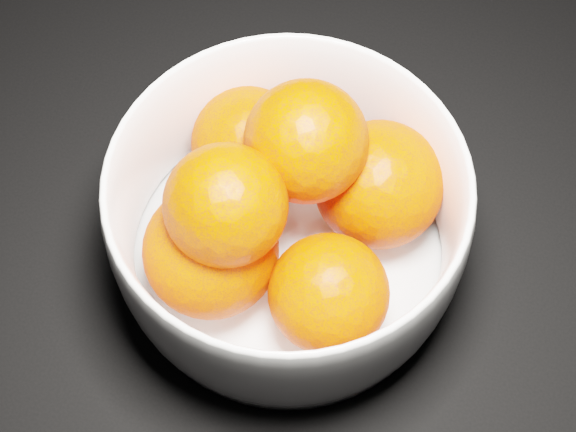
# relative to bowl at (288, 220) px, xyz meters

# --- Properties ---
(bowl) EXTENTS (0.24, 0.24, 0.12)m
(bowl) POSITION_rel_bowl_xyz_m (0.00, 0.00, 0.00)
(bowl) COLOR white
(bowl) RESTS_ON ground
(orange_pile) EXTENTS (0.19, 0.18, 0.14)m
(orange_pile) POSITION_rel_bowl_xyz_m (-0.00, 0.01, 0.01)
(orange_pile) COLOR #E63700
(orange_pile) RESTS_ON bowl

